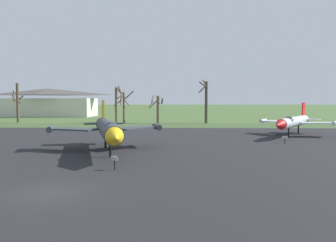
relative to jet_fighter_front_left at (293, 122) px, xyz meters
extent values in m
plane|color=#425B2D|center=(-22.21, -28.47, -1.98)|extent=(600.00, 600.00, 0.00)
cube|color=black|center=(-22.21, -12.97, -1.96)|extent=(105.19, 51.67, 0.05)
cube|color=#395029|center=(-22.21, 18.87, -1.95)|extent=(165.19, 12.00, 0.06)
cylinder|color=silver|center=(0.17, 0.27, -0.03)|extent=(7.44, 10.69, 1.36)
cone|color=red|center=(-3.46, -5.47, -0.03)|extent=(2.03, 2.20, 1.25)
cylinder|color=black|center=(3.47, 5.49, -0.03)|extent=(1.20, 1.14, 0.95)
ellipsoid|color=#19232D|center=(-1.28, -2.02, 0.34)|extent=(1.03, 1.94, 0.97)
cube|color=silver|center=(-1.53, 2.63, -0.13)|extent=(3.66, 4.57, 0.13)
cube|color=silver|center=(3.04, -0.26, -0.13)|extent=(4.05, 2.12, 0.13)
cylinder|color=silver|center=(-2.90, 4.25, -0.13)|extent=(1.59, 2.11, 0.51)
cylinder|color=silver|center=(5.09, -0.80, -0.13)|extent=(1.59, 2.11, 0.51)
cube|color=red|center=(3.05, 4.83, 1.57)|extent=(0.90, 1.29, 1.85)
cube|color=silver|center=(1.89, 5.41, 0.07)|extent=(2.39, 2.16, 0.13)
cube|color=silver|center=(4.07, 4.03, 0.07)|extent=(2.39, 2.16, 0.13)
cylinder|color=black|center=(-1.21, -1.92, -1.35)|extent=(0.18, 0.18, 1.27)
cylinder|color=black|center=(1.56, 2.47, -1.35)|extent=(0.18, 0.18, 1.27)
cylinder|color=black|center=(-3.42, -7.56, -1.70)|extent=(0.08, 0.08, 0.57)
cube|color=white|center=(-3.42, -7.56, -1.27)|extent=(0.62, 0.23, 0.32)
cylinder|color=#33383D|center=(-21.86, -14.32, 0.22)|extent=(5.04, 13.24, 1.54)
cone|color=yellow|center=(-19.85, -21.55, 0.22)|extent=(1.82, 2.01, 1.41)
cylinder|color=black|center=(-23.72, -7.61, 0.22)|extent=(1.26, 1.10, 1.08)
ellipsoid|color=#19232D|center=(-20.95, -17.59, 0.64)|extent=(1.04, 1.97, 0.98)
cube|color=#33383D|center=(-25.29, -13.24, 0.10)|extent=(4.94, 3.46, 0.14)
cube|color=#33383D|center=(-19.47, -11.63, 0.10)|extent=(4.50, 4.80, 0.14)
cylinder|color=#33383D|center=(-27.67, -13.10, 0.10)|extent=(1.21, 2.52, 0.57)
cylinder|color=#33383D|center=(-17.51, -10.28, 0.10)|extent=(1.21, 2.52, 0.57)
cube|color=yellow|center=(-23.48, -8.49, 1.93)|extent=(0.64, 1.73, 1.88)
cube|color=#33383D|center=(-24.58, -8.91, 0.34)|extent=(2.06, 1.85, 0.14)
cube|color=#33383D|center=(-22.31, -8.28, 0.34)|extent=(2.06, 1.85, 0.14)
cylinder|color=black|center=(-21.07, -17.14, -1.26)|extent=(0.20, 0.20, 1.43)
cylinder|color=black|center=(-22.64, -11.50, -1.26)|extent=(0.20, 0.20, 1.43)
cylinder|color=black|center=(-19.77, -22.47, -1.64)|extent=(0.08, 0.08, 0.68)
cube|color=white|center=(-19.77, -22.47, -1.13)|extent=(0.50, 0.38, 0.37)
cylinder|color=brown|center=(-49.23, 27.09, 2.21)|extent=(0.58, 0.58, 8.38)
cylinder|color=brown|center=(-49.07, 27.88, 3.08)|extent=(1.81, 0.63, 1.51)
cylinder|color=brown|center=(-49.79, 26.66, 4.05)|extent=(1.10, 1.37, 1.58)
cylinder|color=brown|center=(-49.07, 26.30, 2.60)|extent=(1.72, 0.56, 1.12)
cylinder|color=brown|center=(-49.89, 26.58, 3.13)|extent=(1.27, 1.57, 1.44)
cylinder|color=brown|center=(-28.39, 28.31, 1.76)|extent=(0.55, 0.55, 7.48)
cylinder|color=brown|center=(-27.39, 27.73, 4.70)|extent=(1.43, 2.23, 1.52)
cylinder|color=brown|center=(-27.63, 28.17, 5.25)|extent=(0.54, 1.69, 1.16)
cylinder|color=brown|center=(-27.74, 28.04, 4.77)|extent=(0.79, 1.49, 1.26)
cylinder|color=brown|center=(-28.18, 29.17, 2.16)|extent=(1.94, 0.71, 1.48)
cylinder|color=brown|center=(-26.08, 23.97, 1.14)|extent=(0.45, 0.45, 6.24)
cylinder|color=brown|center=(-25.11, 24.99, 3.85)|extent=(2.30, 2.19, 1.87)
cylinder|color=brown|center=(-25.52, 23.56, 2.38)|extent=(1.02, 1.32, 1.42)
cylinder|color=brown|center=(-26.62, 23.63, 4.30)|extent=(0.98, 1.38, 2.08)
cylinder|color=brown|center=(-26.96, 24.78, 3.61)|extent=(1.84, 1.96, 2.13)
cylinder|color=brown|center=(-26.69, 23.91, 2.81)|extent=(0.36, 1.43, 1.88)
cylinder|color=brown|center=(-19.22, 25.15, 0.84)|extent=(0.61, 0.61, 5.65)
cylinder|color=brown|center=(-18.38, 25.29, 2.58)|extent=(0.64, 1.90, 1.33)
cylinder|color=brown|center=(-20.02, 26.23, 2.17)|extent=(2.50, 1.97, 2.18)
cylinder|color=brown|center=(-20.42, 25.35, 2.70)|extent=(0.69, 2.61, 2.39)
cylinder|color=#42382D|center=(-9.37, 24.92, 2.30)|extent=(0.59, 0.59, 8.57)
cylinder|color=#42382D|center=(-9.67, 24.47, 6.04)|extent=(1.18, 0.88, 1.90)
cylinder|color=#42382D|center=(-9.90, 25.88, 5.23)|extent=(2.19, 1.36, 2.02)
cylinder|color=#42382D|center=(-10.11, 24.29, 5.91)|extent=(1.53, 1.74, 1.32)
cube|color=beige|center=(-52.54, 53.79, 0.62)|extent=(26.50, 12.37, 5.20)
pyramid|color=#4C4742|center=(-52.54, 53.79, 5.12)|extent=(27.82, 12.99, 1.90)
camera|label=1|loc=(-15.49, -46.36, 2.98)|focal=37.31mm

